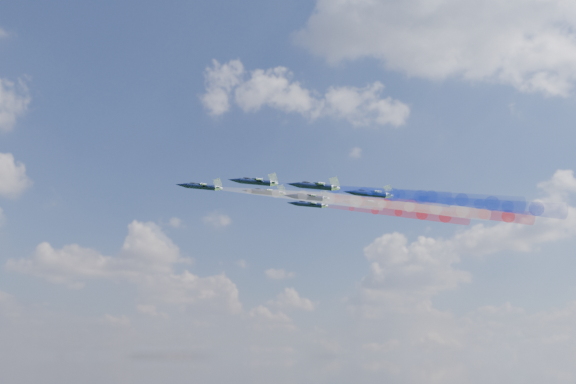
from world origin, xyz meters
TOP-DOWN VIEW (x-y plane):
  - jet_lead at (-32.60, -10.34)m, footprint 13.86×13.58m
  - trail_lead at (-13.71, -23.25)m, footprint 32.00×23.96m
  - jet_inner_left at (-28.65, -26.25)m, footprint 13.86×13.58m
  - trail_inner_left at (-9.76, -39.17)m, footprint 32.00×23.96m
  - jet_inner_right at (-15.72, -11.58)m, footprint 13.86×13.58m
  - trail_inner_right at (3.17, -24.49)m, footprint 32.00×23.96m
  - jet_outer_left at (-24.06, -40.55)m, footprint 13.86×13.58m
  - trail_outer_left at (-5.17, -53.46)m, footprint 32.00×23.96m
  - jet_center_third at (-12.36, -23.73)m, footprint 13.86×13.58m
  - trail_center_third at (6.52, -36.65)m, footprint 32.00×23.96m
  - jet_outer_right at (0.11, -8.31)m, footprint 13.86×13.58m
  - trail_outer_right at (19.00, -21.22)m, footprint 32.00×23.96m
  - jet_rear_left at (-9.33, -40.62)m, footprint 13.86×13.58m
  - trail_rear_left at (9.56, -53.54)m, footprint 32.00×23.96m
  - jet_rear_right at (5.03, -23.52)m, footprint 13.86×13.58m
  - trail_rear_right at (23.92, -36.43)m, footprint 32.00×23.96m

SIDE VIEW (x-z plane):
  - trail_outer_left at x=-5.17m, z-range 122.31..129.35m
  - trail_rear_left at x=9.56m, z-range 122.84..129.88m
  - jet_outer_left at x=-24.06m, z-range 125.25..130.18m
  - jet_rear_left at x=-9.33m, z-range 125.78..130.71m
  - trail_center_third at x=6.52m, z-range 124.82..131.86m
  - trail_inner_left at x=-9.76m, z-range 125.41..132.45m
  - trail_rear_right at x=23.92m, z-range 125.87..132.91m
  - jet_center_third at x=-12.36m, z-range 127.76..132.69m
  - trail_lead at x=-13.71m, z-range 126.97..134.01m
  - jet_inner_left at x=-28.65m, z-range 128.35..133.28m
  - trail_outer_right at x=19.00m, z-range 127.55..134.59m
  - jet_rear_right at x=5.03m, z-range 128.81..133.74m
  - trail_inner_right at x=3.17m, z-range 127.87..134.91m
  - jet_lead at x=-32.60m, z-range 129.91..134.84m
  - jet_outer_right at x=0.11m, z-range 130.49..135.42m
  - jet_inner_right at x=-15.72m, z-range 130.81..135.74m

